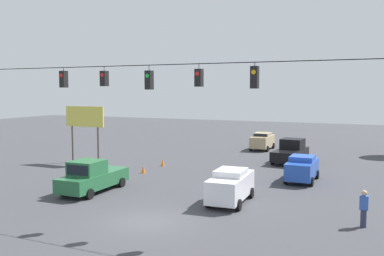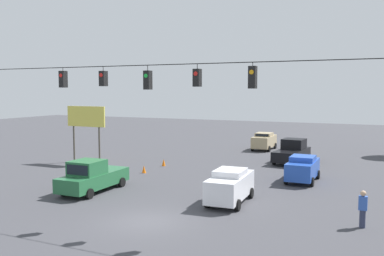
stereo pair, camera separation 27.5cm
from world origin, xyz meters
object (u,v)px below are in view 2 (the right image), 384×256
(sedan_white_crossing_near, at_px, (230,185))
(traffic_cone_second, at_px, (121,176))
(pickup_truck_green_parked_shoulder, at_px, (92,177))
(roadside_billboard, at_px, (86,121))
(pickup_truck_black_oncoming_deep, at_px, (292,152))
(sedan_tan_withflow_deep, at_px, (264,141))
(sedan_blue_oncoming_far, at_px, (303,168))
(overhead_signal_span, at_px, (149,111))
(traffic_cone_nearest, at_px, (93,186))
(pedestrian, at_px, (363,209))
(traffic_cone_third, at_px, (144,169))
(traffic_cone_fourth, at_px, (164,163))

(sedan_white_crossing_near, bearing_deg, traffic_cone_second, -15.07)
(pickup_truck_green_parked_shoulder, relative_size, roadside_billboard, 1.07)
(pickup_truck_black_oncoming_deep, bearing_deg, sedan_tan_withflow_deep, -57.34)
(sedan_white_crossing_near, relative_size, pickup_truck_green_parked_shoulder, 0.85)
(sedan_blue_oncoming_far, relative_size, sedan_white_crossing_near, 0.92)
(overhead_signal_span, relative_size, sedan_tan_withflow_deep, 5.23)
(traffic_cone_nearest, bearing_deg, pickup_truck_black_oncoming_deep, -119.97)
(pickup_truck_black_oncoming_deep, bearing_deg, pickup_truck_green_parked_shoulder, 60.77)
(overhead_signal_span, bearing_deg, sedan_white_crossing_near, -116.53)
(sedan_tan_withflow_deep, xyz_separation_m, traffic_cone_nearest, (4.96, 23.69, -0.68))
(sedan_white_crossing_near, xyz_separation_m, traffic_cone_second, (9.42, -2.54, -0.73))
(sedan_white_crossing_near, bearing_deg, pedestrian, 167.38)
(sedan_white_crossing_near, relative_size, pickup_truck_black_oncoming_deep, 0.84)
(sedan_tan_withflow_deep, distance_m, pedestrian, 26.97)
(sedan_blue_oncoming_far, relative_size, pickup_truck_black_oncoming_deep, 0.78)
(sedan_tan_withflow_deep, bearing_deg, sedan_white_crossing_near, 100.58)
(sedan_white_crossing_near, xyz_separation_m, traffic_cone_third, (9.30, -5.62, -0.73))
(sedan_blue_oncoming_far, height_order, traffic_cone_nearest, sedan_blue_oncoming_far)
(sedan_white_crossing_near, distance_m, traffic_cone_third, 10.89)
(pickup_truck_black_oncoming_deep, xyz_separation_m, traffic_cone_nearest, (9.54, 16.54, -0.67))
(pickup_truck_black_oncoming_deep, height_order, traffic_cone_nearest, pickup_truck_black_oncoming_deep)
(overhead_signal_span, distance_m, pickup_truck_green_parked_shoulder, 8.85)
(pickup_truck_green_parked_shoulder, bearing_deg, sedan_tan_withflow_deep, -101.35)
(pickup_truck_green_parked_shoulder, height_order, traffic_cone_third, pickup_truck_green_parked_shoulder)
(sedan_blue_oncoming_far, bearing_deg, overhead_signal_span, 67.65)
(sedan_blue_oncoming_far, relative_size, pedestrian, 2.39)
(overhead_signal_span, height_order, sedan_tan_withflow_deep, overhead_signal_span)
(pickup_truck_green_parked_shoulder, xyz_separation_m, traffic_cone_third, (0.25, -6.80, -0.67))
(traffic_cone_fourth, bearing_deg, traffic_cone_nearest, 91.13)
(traffic_cone_nearest, height_order, traffic_cone_second, same)
(pickup_truck_black_oncoming_deep, bearing_deg, pedestrian, 112.04)
(traffic_cone_fourth, bearing_deg, pickup_truck_green_parked_shoulder, 91.97)
(traffic_cone_third, height_order, pedestrian, pedestrian)
(pickup_truck_green_parked_shoulder, relative_size, traffic_cone_second, 9.06)
(pickup_truck_black_oncoming_deep, bearing_deg, traffic_cone_nearest, 60.03)
(sedan_white_crossing_near, xyz_separation_m, pedestrian, (-7.31, 1.64, -0.11))
(traffic_cone_nearest, bearing_deg, overhead_signal_span, 149.10)
(sedan_blue_oncoming_far, relative_size, traffic_cone_nearest, 7.10)
(sedan_blue_oncoming_far, bearing_deg, traffic_cone_fourth, -6.19)
(sedan_white_crossing_near, xyz_separation_m, traffic_cone_fourth, (9.40, -9.05, -0.73))
(pickup_truck_black_oncoming_deep, relative_size, traffic_cone_nearest, 9.16)
(sedan_white_crossing_near, xyz_separation_m, roadside_billboard, (16.37, -7.36, 2.79))
(roadside_billboard, bearing_deg, traffic_cone_third, 166.14)
(sedan_tan_withflow_deep, relative_size, pedestrian, 2.43)
(sedan_tan_withflow_deep, relative_size, roadside_billboard, 0.85)
(sedan_tan_withflow_deep, relative_size, traffic_cone_nearest, 7.24)
(sedan_white_crossing_near, bearing_deg, traffic_cone_nearest, 5.94)
(traffic_cone_second, xyz_separation_m, traffic_cone_third, (-0.12, -3.08, 0.00))
(pickup_truck_black_oncoming_deep, height_order, traffic_cone_fourth, pickup_truck_black_oncoming_deep)
(traffic_cone_third, relative_size, pedestrian, 0.34)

